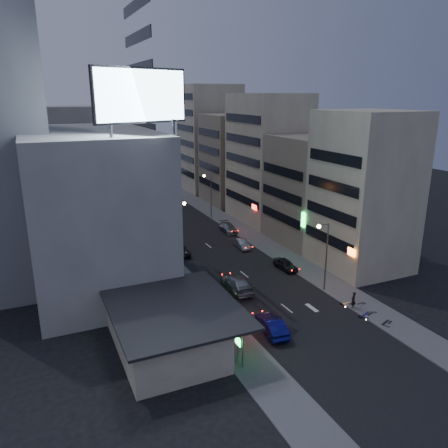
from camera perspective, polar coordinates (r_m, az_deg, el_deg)
ground at (r=44.75m, az=10.98°, el=-12.91°), size 180.00×180.00×0.00m
sidewalk_left at (r=66.92m, az=-9.72°, el=-2.64°), size 4.00×120.00×0.12m
sidewalk_right at (r=72.26m, az=2.62°, el=-0.97°), size 4.00×120.00×0.12m
food_court at (r=39.96m, az=-7.67°, el=-13.31°), size 11.00×13.00×3.88m
white_building at (r=53.36m, az=-16.78°, el=1.97°), size 14.00×24.00×18.00m
shophouse_near at (r=57.96m, az=17.81°, el=4.02°), size 10.00×11.00×20.00m
shophouse_mid at (r=67.42m, az=11.52°, el=4.42°), size 11.00×12.00×16.00m
shophouse_far at (r=77.41m, az=5.72°, el=8.46°), size 10.00×14.00×22.00m
far_left_a at (r=77.72m, az=-18.35°, el=6.99°), size 11.00×10.00×20.00m
far_left_b at (r=90.86m, az=-19.46°, el=6.56°), size 12.00×10.00×15.00m
far_right_a at (r=91.08m, az=1.24°, el=8.47°), size 11.00×12.00×18.00m
far_right_b at (r=103.65m, az=-1.88°, el=11.12°), size 12.00×12.00×24.00m
billboard at (r=42.66m, az=-10.73°, el=16.11°), size 9.52×3.75×6.20m
street_lamp_right_near at (r=50.20m, az=12.95°, el=-2.98°), size 1.60×0.44×8.02m
street_lamp_left at (r=58.52m, az=-5.98°, el=0.16°), size 1.60×0.44×8.02m
street_lamp_right_far at (r=78.88m, az=-1.98°, el=4.52°), size 1.60×0.44×8.02m
parked_car_right_near at (r=57.25m, az=8.03°, el=-5.25°), size 1.82×4.09×1.37m
parked_car_right_mid at (r=64.48m, az=2.34°, el=-2.59°), size 1.76×4.14×1.33m
parked_car_left at (r=62.06m, az=-5.74°, el=-3.45°), size 2.50×4.79×1.29m
parked_car_right_far at (r=71.90m, az=0.57°, el=-0.50°), size 2.34×5.02×1.42m
road_car_blue at (r=42.64m, az=6.23°, el=-13.04°), size 2.33×5.04×1.60m
road_car_silver at (r=50.93m, az=1.71°, el=-7.72°), size 2.93×6.12×1.72m
person at (r=48.55m, az=16.54°, el=-9.50°), size 0.77×0.64×1.81m
scooter_black_a at (r=47.38m, az=20.58°, el=-10.98°), size 1.37×2.10×1.22m
scooter_silver_a at (r=48.80m, az=19.23°, el=-10.11°), size 1.16×1.82×1.06m
scooter_blue at (r=48.34m, az=18.30°, el=-10.17°), size 1.31×2.14×1.24m
scooter_black_b at (r=50.36m, az=17.79°, el=-9.14°), size 0.68×1.70×1.01m
scooter_silver_b at (r=50.03m, az=16.55°, el=-9.09°), size 0.90×2.03×1.20m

